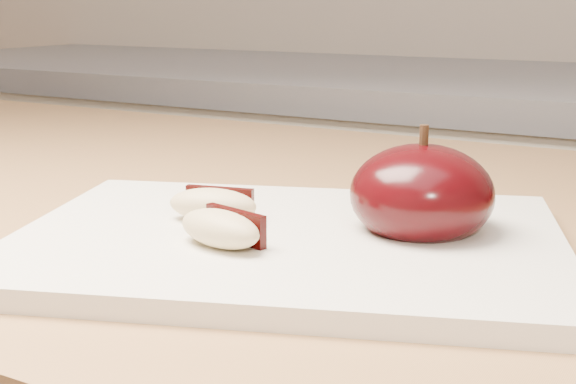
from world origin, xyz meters
The scene contains 5 objects.
back_cabinet centered at (0.00, 1.20, 0.47)m, with size 2.40×0.62×0.94m.
cutting_board centered at (0.09, 0.38, 0.91)m, with size 0.33×0.24×0.01m, color silver.
apple_half centered at (0.15, 0.43, 0.93)m, with size 0.11×0.11×0.07m.
apple_wedge_a centered at (0.03, 0.38, 0.92)m, with size 0.06×0.04×0.02m.
apple_wedge_b centered at (0.07, 0.34, 0.92)m, with size 0.06×0.04×0.02m.
Camera 1 is at (0.32, -0.02, 1.05)m, focal length 50.00 mm.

